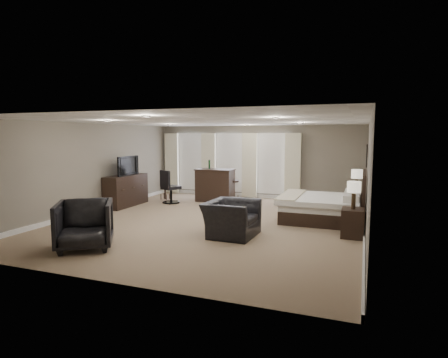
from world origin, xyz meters
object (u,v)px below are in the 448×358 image
(lamp_near, at_px, (354,195))
(armchair_near, at_px, (232,212))
(lamp_far, at_px, (357,181))
(armchair_far, at_px, (85,222))
(bed, at_px, (319,196))
(nightstand_near, at_px, (353,223))
(nightstand_far, at_px, (356,202))
(bar_counter, at_px, (215,185))
(desk_chair, at_px, (171,187))
(bar_stool_left, at_px, (165,189))
(bar_stool_right, at_px, (234,191))
(dresser, at_px, (126,190))
(tv, at_px, (126,173))

(lamp_near, height_order, armchair_near, lamp_near)
(lamp_far, height_order, armchair_far, lamp_far)
(bed, bearing_deg, nightstand_near, -58.46)
(nightstand_far, height_order, bar_counter, bar_counter)
(armchair_near, bearing_deg, desk_chair, 47.88)
(nightstand_far, distance_m, bar_stool_left, 6.38)
(nightstand_far, bearing_deg, bar_stool_right, 172.78)
(nightstand_far, distance_m, armchair_near, 4.53)
(armchair_near, height_order, bar_stool_right, armchair_near)
(dresser, distance_m, bar_stool_right, 3.59)
(bar_stool_left, distance_m, bar_stool_right, 2.46)
(lamp_near, xyz_separation_m, dresser, (-6.92, 1.38, -0.44))
(armchair_far, distance_m, bar_stool_right, 6.27)
(armchair_far, relative_size, desk_chair, 0.95)
(armchair_far, relative_size, bar_counter, 0.82)
(nightstand_near, height_order, lamp_far, lamp_far)
(lamp_far, bearing_deg, armchair_near, -124.37)
(dresser, height_order, tv, tv)
(bar_stool_left, bearing_deg, armchair_far, -75.99)
(tv, height_order, bar_stool_right, tv)
(lamp_far, xyz_separation_m, bar_counter, (-4.55, 0.23, -0.37))
(desk_chair, bearing_deg, tv, 65.59)
(lamp_near, bearing_deg, bar_stool_right, 139.34)
(tv, relative_size, armchair_near, 0.88)
(armchair_near, relative_size, bar_counter, 0.94)
(armchair_near, distance_m, bar_stool_right, 4.47)
(armchair_far, bearing_deg, nightstand_far, 15.01)
(tv, height_order, desk_chair, tv)
(dresser, xyz_separation_m, armchair_near, (4.37, -2.21, 0.03))
(nightstand_far, bearing_deg, nightstand_near, -90.00)
(nightstand_far, xyz_separation_m, armchair_far, (-4.95, -5.68, 0.23))
(nightstand_near, relative_size, bar_counter, 0.49)
(desk_chair, bearing_deg, lamp_far, -148.04)
(dresser, relative_size, armchair_far, 1.60)
(bar_counter, bearing_deg, tv, -143.56)
(bed, xyz_separation_m, nightstand_far, (0.89, 1.45, -0.36))
(lamp_far, relative_size, bar_stool_right, 0.91)
(bar_stool_left, height_order, desk_chair, desk_chair)
(bar_stool_right, bearing_deg, nightstand_far, -7.22)
(tv, height_order, armchair_far, tv)
(nightstand_far, bearing_deg, tv, -167.62)
(lamp_far, height_order, bar_stool_right, lamp_far)
(tv, distance_m, bar_stool_left, 1.77)
(armchair_far, height_order, bar_stool_left, armchair_far)
(tv, distance_m, armchair_near, 4.92)
(nightstand_far, xyz_separation_m, tv, (-6.92, -1.52, 0.76))
(nightstand_near, bearing_deg, lamp_near, 0.00)
(tv, bearing_deg, nightstand_near, -101.28)
(lamp_near, bearing_deg, desk_chair, 158.34)
(armchair_far, bearing_deg, bar_stool_right, 46.97)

